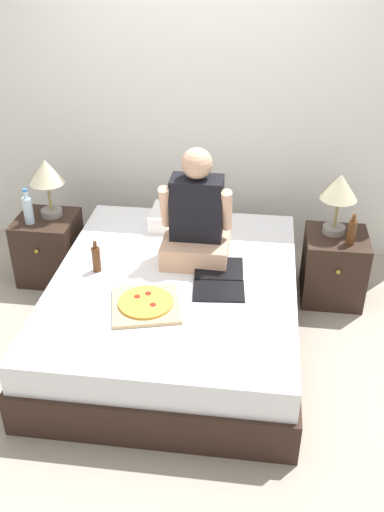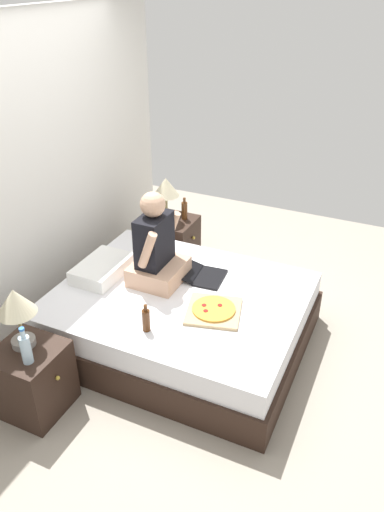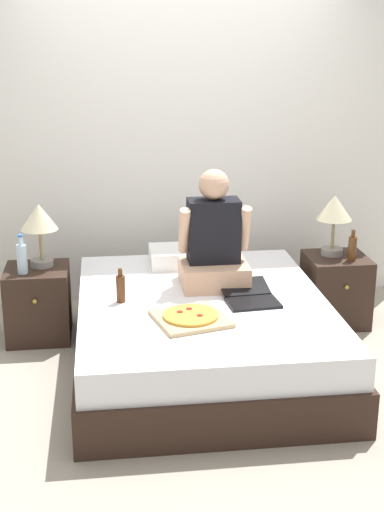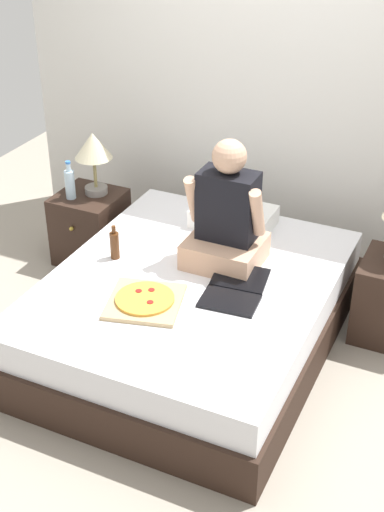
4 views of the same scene
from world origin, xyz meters
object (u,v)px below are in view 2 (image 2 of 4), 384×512
object	(u,v)px
lamp_on_left_nightstand	(16,306)
beer_bottle	(184,210)
nightstand_left	(32,379)
person_seated	(156,249)
bed	(180,317)
pizza_box	(214,310)
lamp_on_right_nightstand	(166,190)
beer_bottle_on_bed	(146,320)
water_bottle	(26,348)
laptop	(202,275)
nightstand_right	(173,242)

from	to	relation	value
lamp_on_left_nightstand	beer_bottle	size ratio (longest dim) A/B	1.96
nightstand_left	person_seated	bearing A→B (deg)	-16.33
bed	pizza_box	distance (m)	0.45
bed	pizza_box	world-z (taller)	pizza_box
bed	lamp_on_right_nightstand	size ratio (longest dim) A/B	4.43
bed	beer_bottle_on_bed	world-z (taller)	beer_bottle_on_bed
nightstand_left	water_bottle	distance (m)	0.39
lamp_on_left_nightstand	pizza_box	size ratio (longest dim) A/B	0.92
water_bottle	person_seated	bearing A→B (deg)	-11.55
nightstand_left	person_seated	world-z (taller)	person_seated
person_seated	pizza_box	distance (m)	0.70
lamp_on_right_nightstand	pizza_box	distance (m)	1.59
laptop	beer_bottle_on_bed	xyz separation A→B (m)	(-0.81, 0.08, 0.07)
lamp_on_left_nightstand	person_seated	xyz separation A→B (m)	(1.16, -0.40, -0.08)
bed	nightstand_right	size ratio (longest dim) A/B	3.85
lamp_on_right_nightstand	water_bottle	bearing A→B (deg)	-176.41
lamp_on_left_nightstand	lamp_on_right_nightstand	distance (m)	2.11
lamp_on_right_nightstand	beer_bottle	xyz separation A→B (m)	(0.10, -0.15, -0.23)
lamp_on_left_nightstand	lamp_on_right_nightstand	size ratio (longest dim) A/B	1.00
person_seated	beer_bottle_on_bed	size ratio (longest dim) A/B	3.55
laptop	nightstand_right	bearing A→B (deg)	40.50
water_bottle	laptop	size ratio (longest dim) A/B	0.63
pizza_box	beer_bottle_on_bed	distance (m)	0.54
lamp_on_left_nightstand	beer_bottle_on_bed	bearing A→B (deg)	-50.65
pizza_box	laptop	bearing A→B (deg)	33.77
person_seated	lamp_on_left_nightstand	bearing A→B (deg)	160.91
bed	lamp_on_left_nightstand	xyz separation A→B (m)	(-1.05, 0.66, 0.61)
bed	laptop	world-z (taller)	laptop
lamp_on_right_nightstand	pizza_box	size ratio (longest dim) A/B	0.92
water_bottle	nightstand_right	world-z (taller)	water_bottle
water_bottle	beer_bottle	size ratio (longest dim) A/B	1.20
nightstand_left	lamp_on_left_nightstand	xyz separation A→B (m)	(0.04, 0.05, 0.59)
lamp_on_right_nightstand	nightstand_left	bearing A→B (deg)	-178.67
lamp_on_left_nightstand	bed	bearing A→B (deg)	-32.31
bed	lamp_on_right_nightstand	world-z (taller)	lamp_on_right_nightstand
nightstand_left	laptop	xyz separation A→B (m)	(1.38, -0.68, 0.24)
nightstand_left	nightstand_right	xyz separation A→B (m)	(2.18, 0.00, 0.00)
nightstand_right	beer_bottle	world-z (taller)	beer_bottle
nightstand_right	beer_bottle_on_bed	distance (m)	1.74
beer_bottle_on_bed	pizza_box	bearing A→B (deg)	-41.87
person_seated	nightstand_left	bearing A→B (deg)	163.67
bed	beer_bottle_on_bed	bearing A→B (deg)	178.42
nightstand_right	beer_bottle_on_bed	bearing A→B (deg)	-159.54
beer_bottle	person_seated	world-z (taller)	person_seated
nightstand_left	water_bottle	world-z (taller)	water_bottle
laptop	pizza_box	size ratio (longest dim) A/B	0.90
beer_bottle	beer_bottle_on_bed	bearing A→B (deg)	-163.41
beer_bottle	laptop	world-z (taller)	beer_bottle
lamp_on_right_nightstand	laptop	distance (m)	1.11
lamp_on_right_nightstand	pizza_box	bearing A→B (deg)	-139.53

